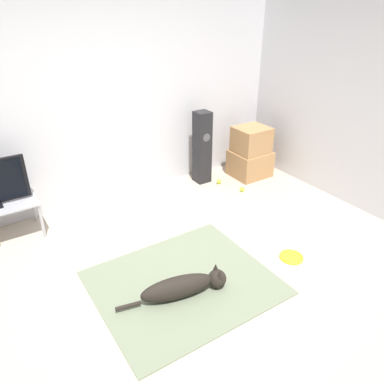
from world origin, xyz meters
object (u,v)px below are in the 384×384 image
frisbee (291,257)px  tennis_ball_near_speaker (242,189)px  tennis_ball_by_boxes (219,182)px  dog (184,286)px  floor_speaker (202,148)px  cardboard_box_upper (251,140)px  cardboard_box_lower (250,163)px

frisbee → tennis_ball_near_speaker: bearing=69.8°
tennis_ball_by_boxes → dog: bearing=-134.4°
tennis_ball_by_boxes → tennis_ball_near_speaker: (0.13, -0.37, 0.00)m
dog → floor_speaker: (1.48, 1.89, 0.40)m
cardboard_box_upper → tennis_ball_near_speaker: size_ratio=7.12×
dog → floor_speaker: 2.44m
tennis_ball_by_boxes → tennis_ball_near_speaker: same height
frisbee → tennis_ball_by_boxes: (0.40, 1.81, 0.02)m
tennis_ball_by_boxes → floor_speaker: bearing=125.3°
frisbee → cardboard_box_lower: 2.06m
dog → tennis_ball_near_speaker: bearing=36.5°
cardboard_box_lower → cardboard_box_upper: size_ratio=1.14×
tennis_ball_by_boxes → cardboard_box_lower: bearing=-0.6°
cardboard_box_lower → floor_speaker: (-0.72, 0.23, 0.33)m
dog → tennis_ball_by_boxes: 2.34m
cardboard_box_upper → floor_speaker: bearing=161.8°
frisbee → tennis_ball_by_boxes: tennis_ball_by_boxes is taller
frisbee → tennis_ball_near_speaker: (0.53, 1.44, 0.02)m
dog → cardboard_box_lower: 2.76m
cardboard_box_lower → cardboard_box_upper: cardboard_box_upper is taller
frisbee → cardboard_box_upper: (0.96, 1.80, 0.56)m
cardboard_box_lower → dog: bearing=-142.9°
floor_speaker → cardboard_box_upper: bearing=-18.2°
dog → frisbee: 1.24m
dog → cardboard_box_upper: (2.19, 1.66, 0.45)m
dog → frisbee: size_ratio=4.20×
cardboard_box_upper → floor_speaker: (-0.71, 0.23, -0.05)m
floor_speaker → tennis_ball_near_speaker: (0.28, -0.59, -0.49)m
floor_speaker → tennis_ball_by_boxes: floor_speaker is taller
floor_speaker → tennis_ball_near_speaker: floor_speaker is taller
cardboard_box_lower → tennis_ball_by_boxes: cardboard_box_lower is taller
cardboard_box_upper → tennis_ball_by_boxes: bearing=178.6°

